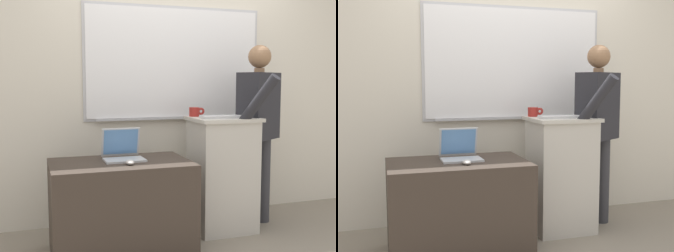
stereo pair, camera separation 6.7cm
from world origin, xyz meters
The scene contains 8 objects.
back_wall centered at (0.00, 1.11, 1.44)m, with size 6.40×0.17×2.87m.
lectern_podium centered at (0.28, 0.55, 0.50)m, with size 0.55×0.48×0.99m.
side_desk centered at (-0.67, 0.32, 0.35)m, with size 1.03×0.65×0.71m.
person_presenter centered at (0.64, 0.56, 0.93)m, with size 0.58×0.69×1.62m.
laptop centered at (-0.64, 0.41, 0.77)m, with size 0.30×0.27×0.24m.
wireless_keyboard centered at (0.27, 0.49, 1.00)m, with size 0.43×0.13×0.02m.
computer_mouse_by_laptop centered at (-0.63, 0.18, 0.72)m, with size 0.06×0.10×0.03m.
coffee_mug centered at (0.08, 0.71, 1.03)m, with size 0.14×0.09×0.08m.
Camera 1 is at (-1.30, -2.73, 1.30)m, focal length 45.00 mm.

